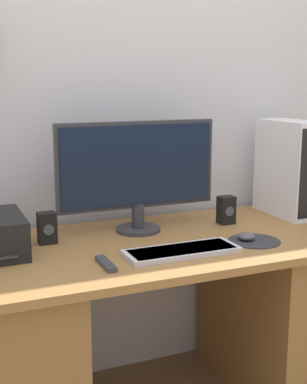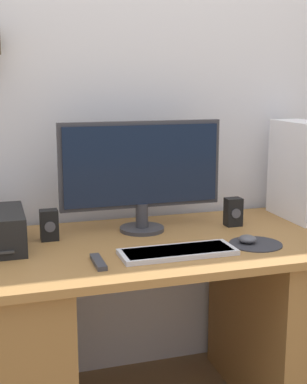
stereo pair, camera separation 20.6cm
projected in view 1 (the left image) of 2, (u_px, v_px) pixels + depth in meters
The scene contains 10 objects.
wall_back at pixel (118, 87), 2.38m from camera, with size 6.40×0.19×2.70m.
desk at pixel (157, 327), 2.18m from camera, with size 1.77×0.78×0.76m.
monitor at pixel (138, 170), 2.20m from camera, with size 0.68×0.19×0.46m.
keyboard at pixel (182, 251), 1.96m from camera, with size 0.43×0.15×0.02m.
mousepad at pixel (254, 241), 2.10m from camera, with size 0.21×0.21×0.00m.
mouse at pixel (246, 236), 2.11m from camera, with size 0.07×0.07×0.03m.
computer_tower at pixel (289, 168), 2.49m from camera, with size 0.15×0.34×0.44m.
speaker_left at pixel (47, 228), 2.07m from camera, with size 0.07×0.06×0.12m.
speaker_right at pixel (226, 210), 2.36m from camera, with size 0.07×0.06×0.12m.
remote_control at pixel (106, 264), 1.82m from camera, with size 0.03×0.15×0.02m.
Camera 1 is at (-0.80, -1.47, 1.38)m, focal length 50.00 mm.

